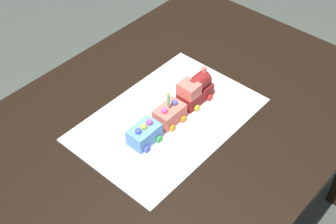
{
  "coord_description": "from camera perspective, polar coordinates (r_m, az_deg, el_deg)",
  "views": [
    {
      "loc": [
        0.86,
        0.71,
        1.82
      ],
      "look_at": [
        0.04,
        -0.01,
        0.77
      ],
      "focal_mm": 50.26,
      "sensor_mm": 36.0,
      "label": 1
    }
  ],
  "objects": [
    {
      "name": "cake_car_caboose_coral",
      "position": [
        1.51,
        0.24,
        -0.3
      ],
      "size": [
        0.1,
        0.08,
        0.07
      ],
      "color": "#F27260",
      "rests_on": "cake_board"
    },
    {
      "name": "cake_car_gondola_sky_blue",
      "position": [
        1.44,
        -2.85,
        -2.74
      ],
      "size": [
        0.1,
        0.08,
        0.07
      ],
      "color": "#669EEA",
      "rests_on": "cake_board"
    },
    {
      "name": "cake_board",
      "position": [
        1.53,
        0.0,
        -0.86
      ],
      "size": [
        0.6,
        0.4,
        0.0
      ],
      "primitive_type": "cube",
      "color": "silver",
      "rests_on": "dining_table"
    },
    {
      "name": "birthday_candle",
      "position": [
        1.45,
        0.11,
        1.6
      ],
      "size": [
        0.01,
        0.01,
        0.06
      ],
      "color": "#66D872",
      "rests_on": "cake_car_caboose_coral"
    },
    {
      "name": "dining_table",
      "position": [
        1.63,
        1.19,
        -2.99
      ],
      "size": [
        1.4,
        1.0,
        0.74
      ],
      "color": "black",
      "rests_on": "ground"
    },
    {
      "name": "cake_locomotive",
      "position": [
        1.57,
        3.35,
        2.65
      ],
      "size": [
        0.14,
        0.08,
        0.12
      ],
      "color": "maroon",
      "rests_on": "cake_board"
    }
  ]
}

